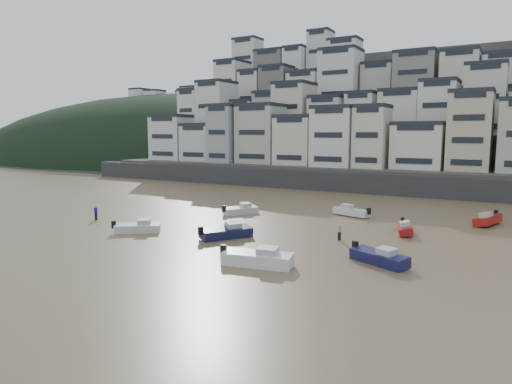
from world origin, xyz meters
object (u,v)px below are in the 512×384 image
Objects in this scene: boat_c at (226,231)px; person_pink at (339,231)px; boat_e at (404,227)px; boat_a at (257,256)px; boat_i at (488,219)px; boat_f at (241,209)px; person_blue at (96,213)px; boat_b at (379,255)px; boat_h at (352,210)px; boat_j at (137,226)px.

person_pink is at bearing -32.07° from boat_c.
boat_e is 19.34m from boat_a.
boat_i is 31.02m from boat_a.
boat_c is 18.61m from boat_e.
boat_f is 17.86m from person_blue.
person_blue is at bearing 163.27° from boat_f.
boat_b is at bearing -2.75° from person_blue.
boat_h is at bearing 139.18° from boat_b.
boat_e is 2.71× the size of person_pink.
boat_j reaches higher than boat_e.
person_blue is 1.00× the size of person_pink.
boat_c reaches higher than boat_e.
person_blue reaches higher than boat_f.
person_pink reaches higher than boat_c.
person_pink is (-5.56, 6.27, 0.12)m from boat_b.
boat_c reaches higher than boat_b.
boat_c is (-22.28, -20.48, 0.05)m from boat_i.
person_blue is at bearing -47.63° from boat_i.
person_pink is at bearing 156.88° from boat_b.
boat_a is 3.55× the size of person_blue.
boat_i is 3.09× the size of person_pink.
boat_c is at bearing -0.91° from person_blue.
boat_j reaches higher than boat_f.
boat_h reaches higher than boat_e.
person_pink is (2.64, 11.64, 0.03)m from boat_a.
boat_b is at bearing -0.55° from boat_i.
boat_c is at bearing -159.68° from boat_b.
person_pink is (3.10, -13.32, 0.14)m from boat_h.
person_blue is (-13.18, -12.05, 0.18)m from boat_f.
boat_h is at bearing -148.81° from boat_e.
boat_i is 15.49m from boat_h.
person_pink is (29.19, 4.60, 0.00)m from person_blue.
boat_f is 25.57m from boat_b.
boat_f is at bearing 155.04° from person_pink.
boat_f is 29.37m from boat_i.
boat_a reaches higher than boat_f.
boat_i is at bearing 98.38° from boat_b.
boat_f is at bearing 57.66° from boat_c.
boat_i is at bearing -1.43° from boat_j.
boat_i is at bearing 51.05° from boat_a.
person_blue reaches higher than boat_i.
boat_i is at bearing -154.04° from boat_h.
boat_b is at bearing 131.41° from boat_h.
person_pink is at bearing -21.71° from boat_i.
boat_b is 3.14× the size of person_blue.
boat_c is 0.93× the size of boat_a.
boat_c is 19.12m from person_blue.
boat_e is (14.96, 11.07, -0.14)m from boat_c.
boat_b is 0.88× the size of boat_a.
boat_f is 0.92× the size of boat_b.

